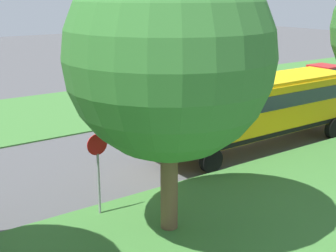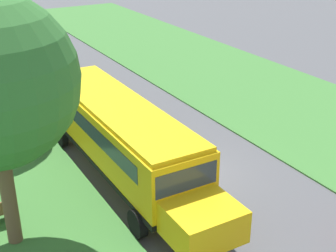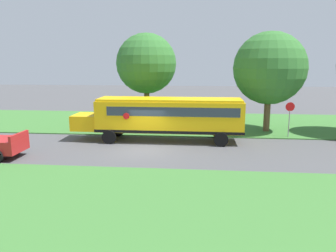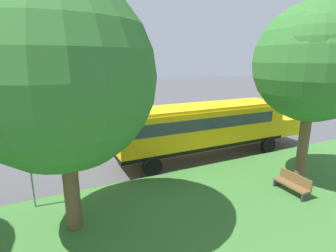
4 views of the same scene
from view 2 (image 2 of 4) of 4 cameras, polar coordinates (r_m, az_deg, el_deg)
ground_plane at (r=19.83m, az=2.71°, el=-5.65°), size 120.00×120.00×0.00m
school_bus at (r=18.77m, az=-5.78°, el=-0.95°), size 2.85×12.42×3.16m
car_red_nearest at (r=32.71m, az=-17.33°, el=7.17°), size 2.02×4.40×1.56m
stop_sign at (r=26.61m, az=-18.23°, el=5.20°), size 0.08×0.68×2.74m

